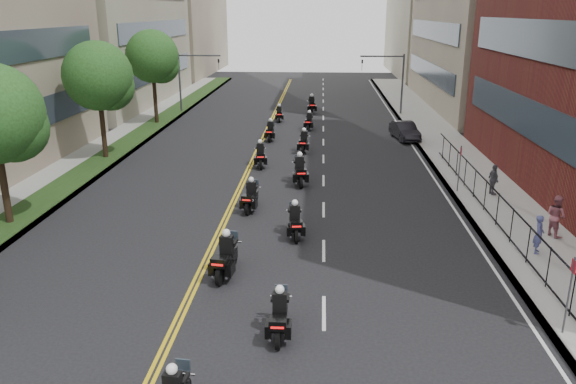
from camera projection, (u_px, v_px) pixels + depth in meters
name	position (u px, v px, depth m)	size (l,w,h in m)	color
sidewalk_right	(457.00, 160.00, 36.83)	(4.00, 90.00, 0.15)	gray
sidewalk_left	(100.00, 155.00, 38.18)	(4.00, 90.00, 0.15)	gray
grass_strip	(111.00, 153.00, 38.11)	(2.00, 90.00, 0.04)	#183513
iron_fence	(504.00, 217.00, 24.29)	(0.05, 28.00, 1.50)	black
street_trees	(63.00, 93.00, 30.49)	(4.40, 38.40, 7.98)	#322116
traffic_signal_right	(392.00, 75.00, 51.99)	(4.09, 0.20, 5.60)	#3F3F44
traffic_signal_left	(189.00, 74.00, 53.06)	(4.09, 0.20, 5.60)	#3F3F44
motorcycle_1	(280.00, 317.00, 16.89)	(0.50, 2.20, 1.62)	black
motorcycle_2	(226.00, 258.00, 20.71)	(0.74, 2.44, 1.81)	black
motorcycle_3	(295.00, 223.00, 24.34)	(0.66, 2.25, 1.66)	black
motorcycle_4	(251.00, 197.00, 27.57)	(0.65, 2.27, 1.68)	black
motorcycle_5	(300.00, 172.00, 31.67)	(0.75, 2.54, 1.88)	black
motorcycle_6	(260.00, 156.00, 35.29)	(0.69, 2.36, 1.75)	black
motorcycle_7	(304.00, 143.00, 38.90)	(0.58, 2.33, 1.72)	black
motorcycle_8	(270.00, 132.00, 42.44)	(0.52, 2.28, 1.68)	black
motorcycle_9	(309.00, 122.00, 46.20)	(0.61, 2.21, 1.63)	black
motorcycle_10	(279.00, 115.00, 49.76)	(0.59, 2.12, 1.56)	black
motorcycle_11	(312.00, 106.00, 53.71)	(0.67, 2.53, 1.87)	black
parked_sedan	(405.00, 131.00, 42.82)	(1.41, 4.06, 1.34)	black
pedestrian_a	(539.00, 234.00, 22.31)	(0.58, 0.38, 1.59)	#43477C
pedestrian_b	(556.00, 216.00, 23.99)	(0.88, 0.69, 1.81)	#96525D
pedestrian_c	(494.00, 180.00, 29.41)	(0.96, 0.40, 1.64)	#48474F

